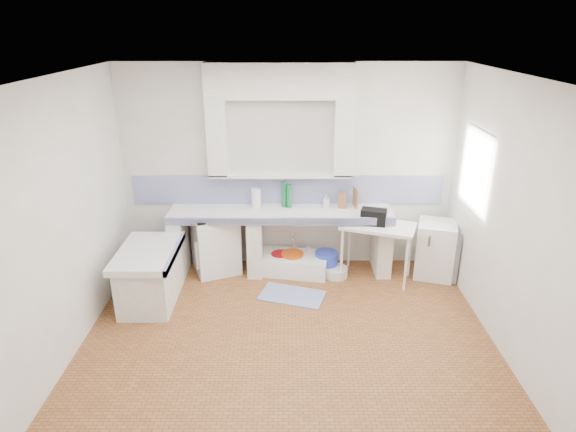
{
  "coord_description": "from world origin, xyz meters",
  "views": [
    {
      "loc": [
        -0.01,
        -4.45,
        3.26
      ],
      "look_at": [
        0.0,
        1.0,
        1.1
      ],
      "focal_mm": 30.61,
      "sensor_mm": 36.0,
      "label": 1
    }
  ],
  "objects_px": {
    "stove": "(216,243)",
    "fridge": "(435,249)",
    "sink": "(293,264)",
    "side_table": "(376,252)"
  },
  "relations": [
    {
      "from": "stove",
      "to": "sink",
      "type": "bearing_deg",
      "value": -24.63
    },
    {
      "from": "fridge",
      "to": "stove",
      "type": "bearing_deg",
      "value": -165.94
    },
    {
      "from": "stove",
      "to": "fridge",
      "type": "distance_m",
      "value": 3.01
    },
    {
      "from": "fridge",
      "to": "sink",
      "type": "bearing_deg",
      "value": -165.86
    },
    {
      "from": "sink",
      "to": "side_table",
      "type": "distance_m",
      "value": 1.16
    },
    {
      "from": "sink",
      "to": "side_table",
      "type": "bearing_deg",
      "value": 0.88
    },
    {
      "from": "stove",
      "to": "fridge",
      "type": "xyz_separation_m",
      "value": [
        3.0,
        -0.15,
        -0.03
      ]
    },
    {
      "from": "stove",
      "to": "fridge",
      "type": "relative_size",
      "value": 1.07
    },
    {
      "from": "sink",
      "to": "stove",
      "type": "bearing_deg",
      "value": -172.99
    },
    {
      "from": "sink",
      "to": "side_table",
      "type": "xyz_separation_m",
      "value": [
        1.11,
        -0.18,
        0.28
      ]
    }
  ]
}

